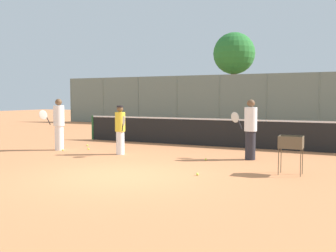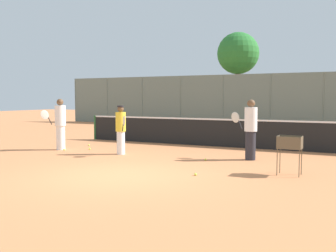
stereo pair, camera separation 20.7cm
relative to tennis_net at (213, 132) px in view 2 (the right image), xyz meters
name	(u,v)px [view 2 (the right image)]	position (x,y,z in m)	size (l,w,h in m)	color
ground_plane	(120,176)	(0.00, -6.40, -0.56)	(80.00, 80.00, 0.00)	#D37F4C
tennis_net	(213,132)	(0.00, 0.00, 0.00)	(11.27, 0.10, 1.07)	#26592D
back_fence	(270,101)	(0.00, 10.09, 1.11)	(30.33, 0.08, 3.34)	slate
tree_0	(238,54)	(-2.64, 12.01, 4.24)	(2.83, 2.83, 6.29)	brown
player_white_outfit	(60,124)	(-4.52, -3.42, 0.38)	(0.57, 0.85, 1.83)	white
player_red_cap	(250,129)	(2.15, -2.61, 0.37)	(0.91, 0.42, 1.81)	#26262D
player_yellow_shirt	(121,129)	(-1.96, -3.39, 0.28)	(0.69, 0.68, 1.61)	white
ball_cart	(290,146)	(3.61, -4.50, 0.16)	(0.56, 0.41, 0.95)	brown
tennis_ball_0	(89,145)	(-4.31, -2.08, -0.53)	(0.07, 0.07, 0.07)	#D1E54C
tennis_ball_1	(206,159)	(1.00, -3.35, -0.53)	(0.07, 0.07, 0.07)	#D1E54C
tennis_ball_2	(64,150)	(-4.26, -3.53, -0.53)	(0.07, 0.07, 0.07)	#D1E54C
tennis_ball_3	(195,174)	(1.61, -5.57, -0.53)	(0.07, 0.07, 0.07)	#D1E54C
tennis_ball_4	(90,149)	(-3.62, -2.91, -0.53)	(0.07, 0.07, 0.07)	#D1E54C
parked_car	(333,116)	(3.34, 13.72, 0.10)	(4.20, 1.70, 1.60)	#232328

